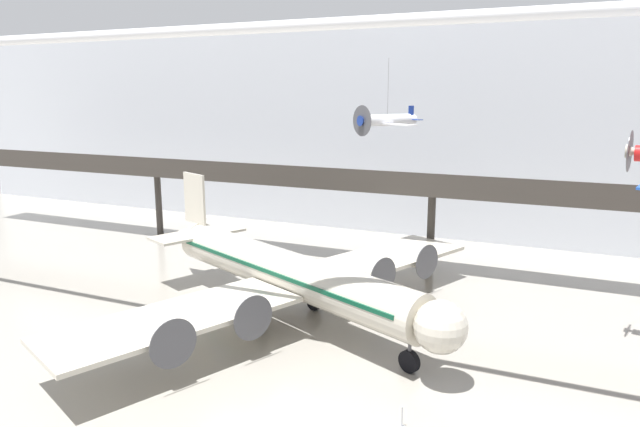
% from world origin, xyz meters
% --- Properties ---
extents(hangar_back_wall, '(140.00, 3.00, 23.40)m').
position_xyz_m(hangar_back_wall, '(0.00, 40.83, 11.70)').
color(hangar_back_wall, silver).
rests_on(hangar_back_wall, ground).
extents(mezzanine_walkway, '(110.00, 3.20, 8.88)m').
position_xyz_m(mezzanine_walkway, '(0.00, 27.46, 7.26)').
color(mezzanine_walkway, '#38332D').
rests_on(mezzanine_walkway, ground).
extents(ceiling_truss_beam, '(120.00, 0.60, 0.60)m').
position_xyz_m(ceiling_truss_beam, '(0.00, 6.14, 18.73)').
color(ceiling_truss_beam, silver).
extents(airliner_silver_main, '(27.48, 32.32, 8.97)m').
position_xyz_m(airliner_silver_main, '(-6.54, 12.78, 3.27)').
color(airliner_silver_main, beige).
rests_on(airliner_silver_main, ground).
extents(suspended_plane_white_twin, '(6.86, 6.31, 6.71)m').
position_xyz_m(suspended_plane_white_twin, '(-4.39, 28.78, 13.03)').
color(suspended_plane_white_twin, silver).
extents(stanchion_barrier, '(0.36, 0.36, 1.08)m').
position_xyz_m(stanchion_barrier, '(4.65, 2.97, 0.33)').
color(stanchion_barrier, '#B2B5BA').
rests_on(stanchion_barrier, ground).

